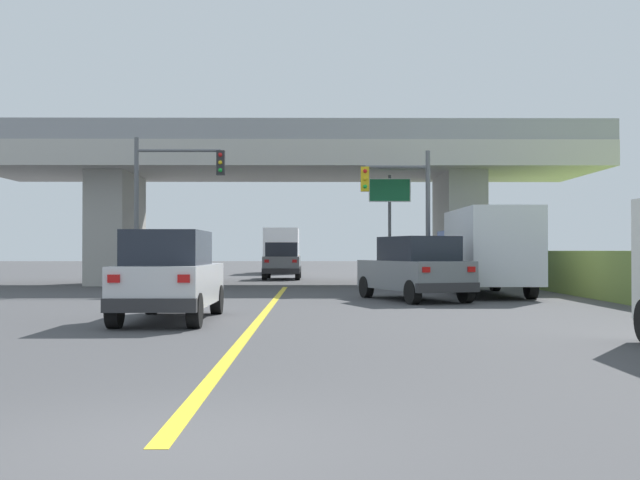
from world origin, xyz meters
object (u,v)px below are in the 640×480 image
Objects in this scene: suv_crossing at (415,268)px; highway_sign at (390,202)px; traffic_signal_nearside at (405,202)px; sedan_oncoming at (282,261)px; traffic_signal_farside at (166,191)px; semi_truck_distant at (282,250)px; suv_lead at (170,276)px; box_truck at (486,250)px.

suv_crossing is 10.72m from highway_sign.
traffic_signal_nearside reaches higher than highway_sign.
sedan_oncoming is 0.75× the size of traffic_signal_farside.
highway_sign is 20.28m from semi_truck_distant.
suv_lead is 18.91m from highway_sign.
traffic_signal_nearside is (5.32, -12.79, 2.46)m from sedan_oncoming.
sedan_oncoming is at bearing 112.58° from traffic_signal_nearside.
suv_crossing is 0.76× the size of semi_truck_distant.
suv_lead is at bearing -91.55° from semi_truck_distant.
semi_truck_distant is at bearing 81.54° from traffic_signal_farside.
semi_truck_distant is at bearing 81.24° from suv_crossing.
box_truck is 1.12× the size of semi_truck_distant.
traffic_signal_nearside is at bearing 67.28° from suv_crossing.
semi_truck_distant reaches higher than box_truck.
box_truck is at bearing -72.83° from semi_truck_distant.
highway_sign is at bearing 69.23° from suv_lead.
box_truck is 8.30m from highway_sign.
suv_crossing is 1.01× the size of highway_sign.
suv_crossing is at bearing -74.95° from sedan_oncoming.
semi_truck_distant is at bearing 88.45° from suv_lead.
traffic_signal_farside is at bearing -153.49° from highway_sign.
suv_lead is 9.60m from suv_crossing.
suv_lead is 36.88m from semi_truck_distant.
sedan_oncoming is at bearing 86.71° from suv_lead.
semi_truck_distant is (-0.47, 11.28, 0.61)m from sedan_oncoming.
sedan_oncoming is (-4.96, 18.45, -0.00)m from suv_crossing.
box_truck is 17.51m from sedan_oncoming.
semi_truck_distant is (-8.32, 26.92, 0.03)m from box_truck.
semi_truck_distant is at bearing 103.53° from traffic_signal_nearside.
suv_crossing is at bearing -93.60° from traffic_signal_nearside.
semi_truck_distant reaches higher than suv_lead.
box_truck is (2.88, 2.81, 0.58)m from suv_crossing.
semi_truck_distant is (-5.43, 29.73, 0.61)m from suv_crossing.
sedan_oncoming is at bearing 122.59° from highway_sign.
box_truck reaches higher than sedan_oncoming.
box_truck is at bearing -70.50° from highway_sign.
box_truck is 1.48× the size of highway_sign.
traffic_signal_nearside is at bearing -0.69° from traffic_signal_farside.
box_truck is 12.46m from traffic_signal_farside.
suv_lead is 0.86× the size of traffic_signal_nearside.
traffic_signal_farside is 0.91× the size of semi_truck_distant.
traffic_signal_nearside is 1.10× the size of highway_sign.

